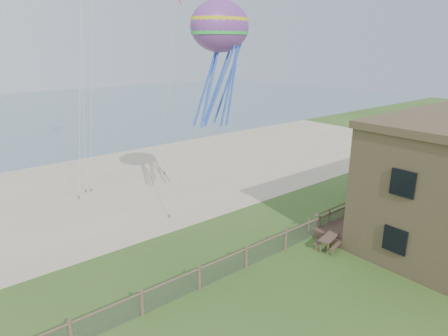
# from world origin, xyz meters

# --- Properties ---
(ground) EXTENTS (160.00, 160.00, 0.00)m
(ground) POSITION_xyz_m (0.00, 0.00, 0.00)
(ground) COLOR #32511B
(ground) RESTS_ON ground
(sand_beach) EXTENTS (72.00, 20.00, 0.02)m
(sand_beach) POSITION_xyz_m (0.00, 22.00, 0.00)
(sand_beach) COLOR tan
(sand_beach) RESTS_ON ground
(chainlink_fence) EXTENTS (36.20, 0.20, 1.25)m
(chainlink_fence) POSITION_xyz_m (0.00, 6.00, 0.55)
(chainlink_fence) COLOR brown
(chainlink_fence) RESTS_ON ground
(motel_deck) EXTENTS (15.00, 2.00, 0.50)m
(motel_deck) POSITION_xyz_m (13.00, 5.00, 0.25)
(motel_deck) COLOR brown
(motel_deck) RESTS_ON ground
(picnic_table) EXTENTS (1.81, 1.52, 0.67)m
(picnic_table) POSITION_xyz_m (5.01, 4.53, 0.33)
(picnic_table) COLOR brown
(picnic_table) RESTS_ON ground
(octopus_kite) EXTENTS (4.28, 3.65, 7.46)m
(octopus_kite) POSITION_xyz_m (2.28, 10.90, 10.19)
(octopus_kite) COLOR #DD2252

